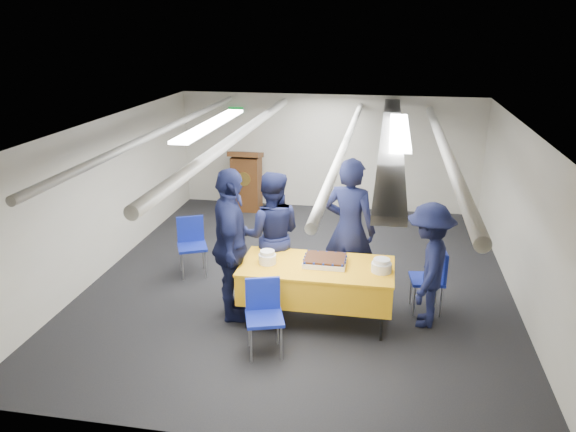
# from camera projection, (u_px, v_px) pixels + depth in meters

# --- Properties ---
(ground) EXTENTS (7.00, 7.00, 0.00)m
(ground) POSITION_uv_depth(u_px,v_px,m) (301.00, 279.00, 8.39)
(ground) COLOR black
(ground) RESTS_ON ground
(room_shell) EXTENTS (6.00, 7.00, 2.30)m
(room_shell) POSITION_uv_depth(u_px,v_px,m) (313.00, 154.00, 8.16)
(room_shell) COLOR beige
(room_shell) RESTS_ON ground
(serving_table) EXTENTS (1.90, 0.94, 0.77)m
(serving_table) POSITION_uv_depth(u_px,v_px,m) (317.00, 280.00, 7.05)
(serving_table) COLOR black
(serving_table) RESTS_ON ground
(sheet_cake) EXTENTS (0.54, 0.42, 0.09)m
(sheet_cake) POSITION_uv_depth(u_px,v_px,m) (325.00, 260.00, 7.00)
(sheet_cake) COLOR white
(sheet_cake) RESTS_ON serving_table
(plate_stack_left) EXTENTS (0.22, 0.22, 0.17)m
(plate_stack_left) POSITION_uv_depth(u_px,v_px,m) (267.00, 257.00, 7.01)
(plate_stack_left) COLOR white
(plate_stack_left) RESTS_ON serving_table
(plate_stack_right) EXTENTS (0.25, 0.25, 0.16)m
(plate_stack_right) POSITION_uv_depth(u_px,v_px,m) (381.00, 266.00, 6.78)
(plate_stack_right) COLOR white
(plate_stack_right) RESTS_ON serving_table
(podium) EXTENTS (0.62, 0.53, 1.25)m
(podium) POSITION_uv_depth(u_px,v_px,m) (247.00, 180.00, 11.29)
(podium) COLOR #5C3317
(podium) RESTS_ON ground
(chair_near) EXTENTS (0.53, 0.53, 0.87)m
(chair_near) POSITION_uv_depth(u_px,v_px,m) (264.00, 309.00, 6.42)
(chair_near) COLOR gray
(chair_near) RESTS_ON ground
(chair_right) EXTENTS (0.46, 0.46, 0.87)m
(chair_right) POSITION_uv_depth(u_px,v_px,m) (434.00, 274.00, 7.29)
(chair_right) COLOR gray
(chair_right) RESTS_ON ground
(chair_left) EXTENTS (0.56, 0.56, 0.87)m
(chair_left) POSITION_uv_depth(u_px,v_px,m) (191.00, 240.00, 8.44)
(chair_left) COLOR gray
(chair_left) RESTS_ON ground
(sailor_a) EXTENTS (0.83, 0.66, 1.98)m
(sailor_a) POSITION_uv_depth(u_px,v_px,m) (350.00, 230.00, 7.54)
(sailor_a) COLOR black
(sailor_a) RESTS_ON ground
(sailor_b) EXTENTS (0.95, 0.79, 1.78)m
(sailor_b) POSITION_uv_depth(u_px,v_px,m) (271.00, 235.00, 7.63)
(sailor_b) COLOR black
(sailor_b) RESTS_ON ground
(sailor_c) EXTENTS (0.78, 1.25, 1.98)m
(sailor_c) POSITION_uv_depth(u_px,v_px,m) (231.00, 246.00, 7.01)
(sailor_c) COLOR black
(sailor_c) RESTS_ON ground
(sailor_d) EXTENTS (0.75, 1.11, 1.59)m
(sailor_d) POSITION_uv_depth(u_px,v_px,m) (428.00, 265.00, 6.91)
(sailor_d) COLOR black
(sailor_d) RESTS_ON ground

